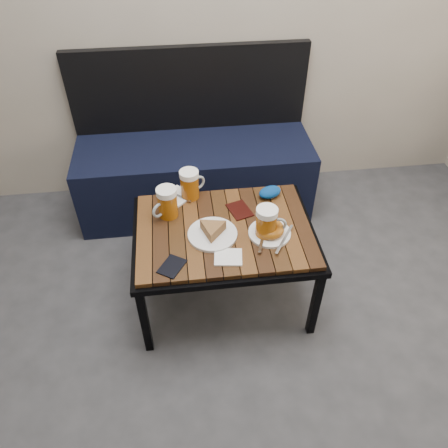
{
  "coord_description": "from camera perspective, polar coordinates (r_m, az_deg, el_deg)",
  "views": [
    {
      "loc": [
        0.05,
        -0.48,
        1.83
      ],
      "look_at": [
        0.23,
        0.98,
        0.5
      ],
      "focal_mm": 35.0,
      "sensor_mm": 36.0,
      "label": 1
    }
  ],
  "objects": [
    {
      "name": "cafe_table",
      "position": [
        2.03,
        -0.0,
        -1.51
      ],
      "size": [
        0.84,
        0.62,
        0.47
      ],
      "color": "black",
      "rests_on": "ground"
    },
    {
      "name": "passport_navy",
      "position": [
        1.85,
        -6.8,
        -5.51
      ],
      "size": [
        0.13,
        0.14,
        0.01
      ],
      "primitive_type": "cube",
      "rotation": [
        0.0,
        0.0,
        -0.58
      ],
      "color": "black",
      "rests_on": "cafe_table"
    },
    {
      "name": "knit_pouch",
      "position": [
        2.18,
        6.01,
        4.17
      ],
      "size": [
        0.14,
        0.12,
        0.05
      ],
      "primitive_type": "ellipsoid",
      "rotation": [
        0.0,
        0.0,
        0.39
      ],
      "color": "#050A80",
      "rests_on": "cafe_table"
    },
    {
      "name": "plate_bagel",
      "position": [
        1.97,
        6.0,
        -0.87
      ],
      "size": [
        0.21,
        0.24,
        0.05
      ],
      "color": "white",
      "rests_on": "cafe_table"
    },
    {
      "name": "beer_mug_left",
      "position": [
        2.04,
        -7.46,
        2.78
      ],
      "size": [
        0.14,
        0.13,
        0.15
      ],
      "rotation": [
        0.0,
        0.0,
        3.84
      ],
      "color": "#994F0C",
      "rests_on": "cafe_table"
    },
    {
      "name": "beer_mug_centre",
      "position": [
        2.14,
        -4.45,
        5.22
      ],
      "size": [
        0.14,
        0.12,
        0.15
      ],
      "rotation": [
        0.0,
        0.0,
        0.55
      ],
      "color": "#994F0C",
      "rests_on": "cafe_table"
    },
    {
      "name": "passport_burgundy",
      "position": [
        2.1,
        2.05,
        1.83
      ],
      "size": [
        0.13,
        0.15,
        0.01
      ],
      "primitive_type": "cube",
      "rotation": [
        0.0,
        0.0,
        0.31
      ],
      "color": "black",
      "rests_on": "cafe_table"
    },
    {
      "name": "bench",
      "position": [
        2.73,
        -3.81,
        7.22
      ],
      "size": [
        1.4,
        0.5,
        0.95
      ],
      "color": "black",
      "rests_on": "ground"
    },
    {
      "name": "plate_pie",
      "position": [
        1.95,
        -1.52,
        -0.98
      ],
      "size": [
        0.22,
        0.22,
        0.06
      ],
      "color": "white",
      "rests_on": "cafe_table"
    },
    {
      "name": "napkin_left",
      "position": [
        2.19,
        -6.14,
        3.64
      ],
      "size": [
        0.18,
        0.18,
        0.01
      ],
      "rotation": [
        0.0,
        0.0,
        0.75
      ],
      "color": "white",
      "rests_on": "cafe_table"
    },
    {
      "name": "napkin_right",
      "position": [
        1.87,
        0.55,
        -4.35
      ],
      "size": [
        0.13,
        0.11,
        0.01
      ],
      "rotation": [
        0.0,
        0.0,
        -0.13
      ],
      "color": "white",
      "rests_on": "cafe_table"
    },
    {
      "name": "beer_mug_right",
      "position": [
        1.93,
        5.62,
        0.18
      ],
      "size": [
        0.14,
        0.1,
        0.15
      ],
      "rotation": [
        0.0,
        0.0,
        -0.09
      ],
      "color": "#994F0C",
      "rests_on": "cafe_table"
    }
  ]
}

